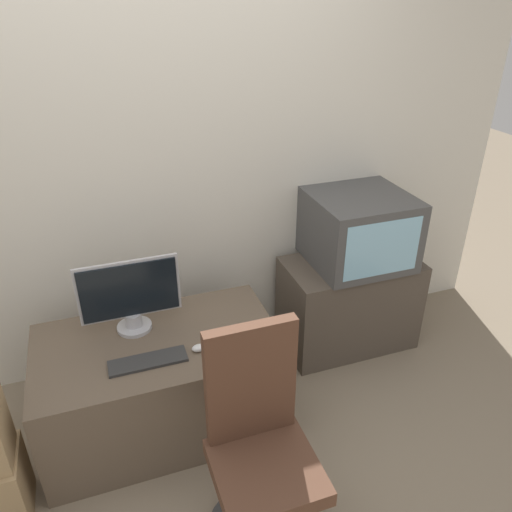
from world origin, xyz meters
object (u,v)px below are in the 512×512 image
(mouse, at_px, (199,348))
(main_monitor, at_px, (130,295))
(keyboard, at_px, (148,361))
(crt_tv, at_px, (358,229))
(office_chair, at_px, (261,460))

(mouse, bearing_deg, main_monitor, 133.14)
(keyboard, bearing_deg, mouse, 0.49)
(main_monitor, distance_m, mouse, 0.42)
(main_monitor, distance_m, keyboard, 0.34)
(main_monitor, xyz_separation_m, keyboard, (0.02, -0.28, -0.19))
(main_monitor, relative_size, crt_tv, 0.87)
(crt_tv, height_order, office_chair, crt_tv)
(keyboard, relative_size, office_chair, 0.36)
(mouse, bearing_deg, office_chair, -79.67)
(keyboard, bearing_deg, crt_tv, 19.40)
(crt_tv, distance_m, office_chair, 1.48)
(main_monitor, bearing_deg, crt_tv, 7.81)
(main_monitor, bearing_deg, mouse, -46.86)
(keyboard, xyz_separation_m, mouse, (0.24, 0.00, 0.01))
(keyboard, xyz_separation_m, office_chair, (0.34, -0.57, -0.14))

